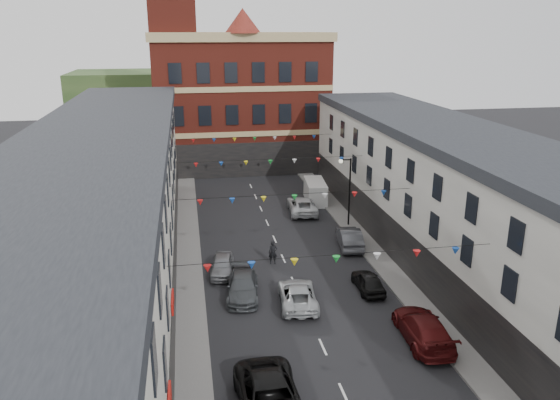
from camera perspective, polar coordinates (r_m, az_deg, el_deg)
ground at (r=33.70m, az=2.80°, el=-11.49°), size 160.00×160.00×0.00m
pavement_left at (r=34.76m, az=-9.31°, el=-10.62°), size 1.80×64.00×0.15m
pavement_right at (r=37.30m, az=12.64°, el=-8.79°), size 1.80×64.00×0.15m
terrace_left at (r=32.12m, az=-18.49°, el=-3.42°), size 8.40×56.00×10.70m
terrace_right at (r=36.81m, az=20.77°, el=-1.85°), size 8.40×56.00×9.70m
civic_building at (r=67.53m, az=-4.22°, el=10.41°), size 20.60×13.30×18.50m
clock_tower at (r=63.79m, az=-11.06°, el=15.86°), size 5.60×5.60×30.00m
distant_hill at (r=91.50m, az=-8.26°, el=10.11°), size 40.00×14.00×10.00m
street_lamp at (r=46.43m, az=7.02°, el=1.80°), size 1.10×0.36×6.00m
car_left_c at (r=25.31m, az=-0.98°, el=-20.19°), size 2.90×5.99×1.64m
car_left_d at (r=35.08m, az=-3.92°, el=-9.00°), size 2.52×4.99×1.39m
car_left_e at (r=38.28m, az=-6.04°, el=-6.78°), size 2.07×4.03×1.31m
car_right_c at (r=31.35m, az=14.73°, el=-12.83°), size 2.53×5.53×1.57m
car_right_d at (r=36.24m, az=9.21°, el=-8.41°), size 1.58×3.76×1.27m
car_right_e at (r=42.99m, az=7.25°, el=-3.90°), size 2.20×4.81×1.53m
car_right_f at (r=50.50m, az=2.32°, el=-0.54°), size 2.87×5.50×1.48m
moving_car at (r=34.09m, az=1.86°, el=-9.85°), size 2.67×5.00×1.34m
white_van at (r=53.78m, az=3.70°, el=0.89°), size 2.27×4.85×2.07m
pedestrian at (r=39.56m, az=-0.74°, el=-5.51°), size 0.67×0.47×1.75m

